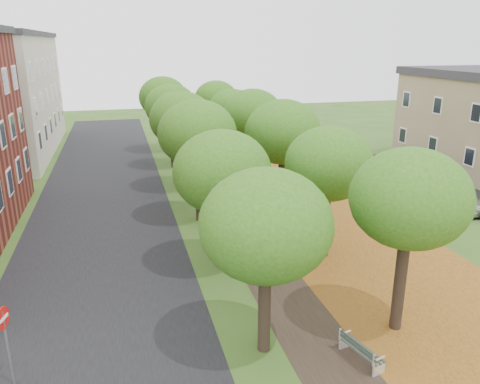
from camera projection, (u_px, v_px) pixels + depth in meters
ground at (326, 339)px, 15.71m from camera, size 120.00×120.00×0.00m
street_asphalt at (103, 210)px, 27.72m from camera, size 8.00×70.00×0.01m
footpath at (226, 200)px, 29.53m from camera, size 3.20×70.00×0.01m
leaf_verge at (300, 194)px, 30.73m from camera, size 7.50×70.00×0.01m
parking_lot at (405, 180)px, 33.70m from camera, size 9.00×16.00×0.01m
tree_row_west at (189, 132)px, 27.64m from camera, size 3.85×33.85×6.11m
tree_row_east at (266, 128)px, 28.80m from camera, size 3.85×33.85×6.11m
bench at (360, 350)px, 14.47m from camera, size 0.87×1.70×0.77m
street_sign at (5, 329)px, 13.07m from camera, size 0.21×0.65×2.52m
car_silver at (455, 204)px, 26.65m from camera, size 4.56×2.74×1.45m
car_red at (393, 182)px, 30.73m from camera, size 4.57×2.46×1.43m
car_grey at (362, 167)px, 34.61m from camera, size 5.31×3.27×1.44m
car_white at (346, 158)px, 36.94m from camera, size 5.84×3.65×1.50m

